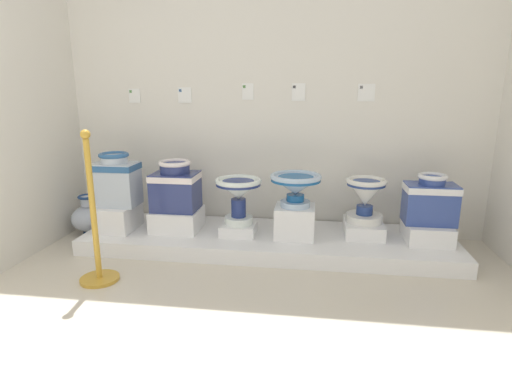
% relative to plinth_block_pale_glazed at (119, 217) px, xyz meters
% --- Properties ---
extents(ground_plane, '(5.71, 5.37, 0.02)m').
position_rel_plinth_block_pale_glazed_xyz_m(ground_plane, '(1.28, -1.39, -0.24)').
color(ground_plane, beige).
extents(wall_back, '(3.91, 0.06, 3.24)m').
position_rel_plinth_block_pale_glazed_xyz_m(wall_back, '(1.28, 0.52, 1.39)').
color(wall_back, silver).
rests_on(wall_back, ground_plane).
extents(display_platform, '(3.04, 0.81, 0.12)m').
position_rel_plinth_block_pale_glazed_xyz_m(display_platform, '(1.28, 0.07, -0.17)').
color(display_platform, white).
rests_on(display_platform, ground_plane).
extents(plinth_block_pale_glazed, '(0.28, 0.39, 0.22)m').
position_rel_plinth_block_pale_glazed_xyz_m(plinth_block_pale_glazed, '(0.00, 0.00, 0.00)').
color(plinth_block_pale_glazed, white).
rests_on(plinth_block_pale_glazed, display_platform).
extents(antique_toilet_pale_glazed, '(0.37, 0.26, 0.45)m').
position_rel_plinth_block_pale_glazed_xyz_m(antique_toilet_pale_glazed, '(0.00, 0.00, 0.33)').
color(antique_toilet_pale_glazed, silver).
rests_on(antique_toilet_pale_glazed, plinth_block_pale_glazed).
extents(plinth_block_tall_cobalt, '(0.39, 0.37, 0.18)m').
position_rel_plinth_block_pale_glazed_xyz_m(plinth_block_tall_cobalt, '(0.50, 0.06, -0.02)').
color(plinth_block_tall_cobalt, white).
rests_on(plinth_block_tall_cobalt, display_platform).
extents(antique_toilet_tall_cobalt, '(0.38, 0.32, 0.42)m').
position_rel_plinth_block_pale_glazed_xyz_m(antique_toilet_tall_cobalt, '(0.50, 0.06, 0.28)').
color(antique_toilet_tall_cobalt, navy).
rests_on(antique_toilet_tall_cobalt, plinth_block_tall_cobalt).
extents(plinth_block_rightmost, '(0.28, 0.28, 0.09)m').
position_rel_plinth_block_pale_glazed_xyz_m(plinth_block_rightmost, '(1.04, 0.03, -0.06)').
color(plinth_block_rightmost, white).
rests_on(plinth_block_rightmost, display_platform).
extents(antique_toilet_rightmost, '(0.38, 0.38, 0.38)m').
position_rel_plinth_block_pale_glazed_xyz_m(antique_toilet_rightmost, '(1.04, 0.03, 0.26)').
color(antique_toilet_rightmost, white).
rests_on(antique_toilet_rightmost, plinth_block_rightmost).
extents(plinth_block_squat_floral, '(0.32, 0.29, 0.26)m').
position_rel_plinth_block_pale_glazed_xyz_m(plinth_block_squat_floral, '(1.51, 0.02, 0.02)').
color(plinth_block_squat_floral, white).
rests_on(plinth_block_squat_floral, display_platform).
extents(antique_toilet_squat_floral, '(0.41, 0.41, 0.27)m').
position_rel_plinth_block_pale_glazed_xyz_m(antique_toilet_squat_floral, '(1.51, 0.02, 0.33)').
color(antique_toilet_squat_floral, '#ABC3DD').
rests_on(antique_toilet_squat_floral, plinth_block_squat_floral).
extents(plinth_block_broad_patterned, '(0.31, 0.39, 0.11)m').
position_rel_plinth_block_pale_glazed_xyz_m(plinth_block_broad_patterned, '(2.07, 0.15, -0.05)').
color(plinth_block_broad_patterned, white).
rests_on(plinth_block_broad_patterned, display_platform).
extents(antique_toilet_broad_patterned, '(0.33, 0.33, 0.36)m').
position_rel_plinth_block_pale_glazed_xyz_m(antique_toilet_broad_patterned, '(2.07, 0.15, 0.23)').
color(antique_toilet_broad_patterned, white).
rests_on(antique_toilet_broad_patterned, plinth_block_broad_patterned).
extents(plinth_block_leftmost, '(0.34, 0.39, 0.15)m').
position_rel_plinth_block_pale_glazed_xyz_m(plinth_block_leftmost, '(2.55, 0.08, -0.03)').
color(plinth_block_leftmost, white).
rests_on(plinth_block_leftmost, display_platform).
extents(antique_toilet_leftmost, '(0.39, 0.25, 0.39)m').
position_rel_plinth_block_pale_glazed_xyz_m(antique_toilet_leftmost, '(2.55, 0.08, 0.24)').
color(antique_toilet_leftmost, '#2F458F').
rests_on(antique_toilet_leftmost, plinth_block_leftmost).
extents(info_placard_first, '(0.11, 0.01, 0.13)m').
position_rel_plinth_block_pale_glazed_xyz_m(info_placard_first, '(-0.00, 0.49, 1.01)').
color(info_placard_first, white).
extents(info_placard_second, '(0.12, 0.01, 0.14)m').
position_rel_plinth_block_pale_glazed_xyz_m(info_placard_second, '(0.47, 0.49, 1.01)').
color(info_placard_second, white).
extents(info_placard_third, '(0.10, 0.01, 0.14)m').
position_rel_plinth_block_pale_glazed_xyz_m(info_placard_third, '(1.05, 0.49, 1.05)').
color(info_placard_third, white).
extents(info_placard_fourth, '(0.12, 0.01, 0.15)m').
position_rel_plinth_block_pale_glazed_xyz_m(info_placard_fourth, '(1.49, 0.49, 1.04)').
color(info_placard_fourth, white).
extents(info_placard_fifth, '(0.14, 0.01, 0.14)m').
position_rel_plinth_block_pale_glazed_xyz_m(info_placard_fifth, '(2.06, 0.49, 1.04)').
color(info_placard_fifth, white).
extents(decorative_vase_spare, '(0.31, 0.31, 0.37)m').
position_rel_plinth_block_pale_glazed_xyz_m(decorative_vase_spare, '(-0.38, 0.17, -0.07)').
color(decorative_vase_spare, navy).
rests_on(decorative_vase_spare, ground_plane).
extents(stanchion_post_near_left, '(0.27, 0.27, 1.05)m').
position_rel_plinth_block_pale_glazed_xyz_m(stanchion_post_near_left, '(0.19, -0.72, 0.07)').
color(stanchion_post_near_left, gold).
rests_on(stanchion_post_near_left, ground_plane).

